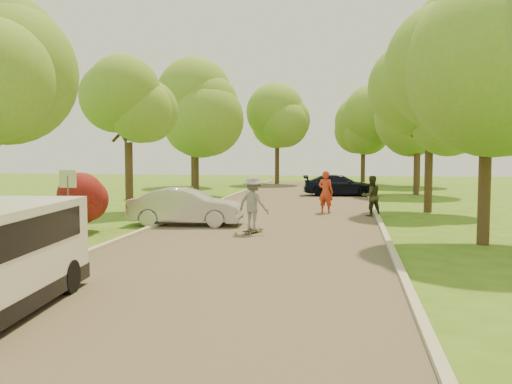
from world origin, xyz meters
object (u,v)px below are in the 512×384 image
Objects in this scene: silver_sedan at (186,207)px; person_olive at (371,196)px; street_sign at (68,190)px; longboard at (253,231)px; person_striped at (326,192)px; skateboarder at (253,203)px; dark_sedan at (340,185)px.

person_olive is at bearing -62.94° from silver_sedan.
longboard is at bearing 21.12° from street_sign.
person_olive is (1.95, -0.96, -0.08)m from person_striped.
silver_sedan is 4.44× the size of longboard.
street_sign is 6.09m from longboard.
skateboarder reaches higher than person_olive.
street_sign is 1.15× the size of person_striped.
skateboarder is 0.95× the size of person_striped.
longboard is at bearing -123.60° from silver_sedan.
street_sign is 12.38m from person_olive.
longboard is 0.53× the size of skateboarder.
person_striped is (7.65, 8.74, -0.62)m from street_sign.
skateboarder is 6.98m from person_olive.
longboard is 7.00m from person_striped.
dark_sedan is (8.10, 18.51, -0.92)m from street_sign.
street_sign is at bearing 141.31° from silver_sedan.
person_olive is (4.09, 5.66, -0.16)m from skateboarder.
dark_sedan is 2.47× the size of skateboarder.
silver_sedan reaches higher than dark_sedan.
silver_sedan is at bearing 66.40° from person_striped.
street_sign is at bearing 45.25° from longboard.
street_sign is 0.52× the size of silver_sedan.
person_olive is at bearing 39.05° from street_sign.
skateboarder reaches higher than dark_sedan.
person_striped reaches higher than silver_sedan.
street_sign is 5.93m from skateboarder.
longboard is 7.02m from person_olive.
dark_sedan is 2.35× the size of person_striped.
dark_sedan is (5.39, 14.73, -0.05)m from silver_sedan.
longboard is 0.55× the size of person_olive.
person_striped is (4.95, 4.96, 0.25)m from silver_sedan.
person_striped is at bearing 171.96° from dark_sedan.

